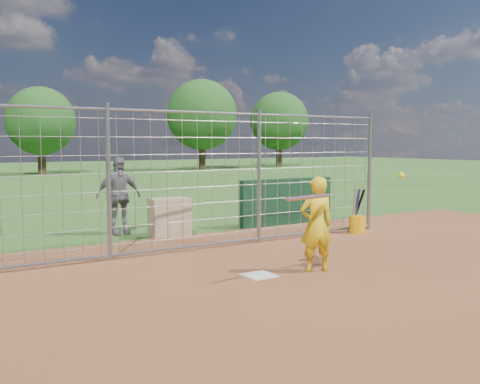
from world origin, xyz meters
TOP-DOWN VIEW (x-y plane):
  - ground at (0.00, 0.00)m, footprint 100.00×100.00m
  - infield_dirt at (0.00, -3.00)m, footprint 18.00×18.00m
  - home_plate at (0.00, -0.20)m, footprint 0.43×0.43m
  - dugout_wall at (3.40, 3.60)m, footprint 2.60×0.20m
  - batter at (0.89, -0.43)m, footprint 0.61×0.48m
  - bystander_b at (-0.49, 4.38)m, footprint 0.98×0.42m
  - equipment_bin at (0.33, 3.62)m, footprint 0.85×0.63m
  - equipment_in_play at (0.89, -0.76)m, footprint 2.27×0.27m
  - bucket_with_bats at (3.91, 1.76)m, footprint 0.34×0.40m
  - backstop_fence at (0.00, 2.00)m, footprint 9.08×0.08m
  - tree_line at (3.13, 28.13)m, footprint 44.66×6.72m

SIDE VIEW (x-z plane):
  - ground at x=0.00m, z-range 0.00..0.00m
  - infield_dirt at x=0.00m, z-range 0.01..0.01m
  - home_plate at x=0.00m, z-range 0.00..0.02m
  - bucket_with_bats at x=3.91m, z-range -0.24..0.73m
  - equipment_bin at x=0.33m, z-range 0.00..0.80m
  - dugout_wall at x=3.40m, z-range 0.00..1.10m
  - batter at x=0.89m, z-range 0.00..1.45m
  - bystander_b at x=-0.49m, z-range 0.00..1.66m
  - equipment_in_play at x=0.89m, z-range 1.08..1.42m
  - backstop_fence at x=0.00m, z-range -0.04..2.56m
  - tree_line at x=3.13m, z-range 0.47..6.95m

